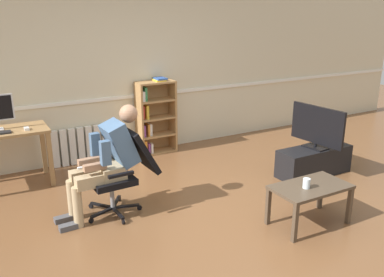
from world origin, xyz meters
name	(u,v)px	position (x,y,z in m)	size (l,w,h in m)	color
ground_plane	(218,223)	(0.00, 0.00, 0.00)	(18.00, 18.00, 0.00)	brown
back_wall	(126,68)	(0.00, 2.65, 1.35)	(12.00, 0.13, 2.70)	beige
computer_mouse	(27,129)	(-1.58, 2.03, 0.77)	(0.06, 0.10, 0.03)	white
bookshelf	(154,117)	(0.35, 2.44, 0.58)	(0.60, 0.29, 1.20)	#AD7F4C
radiator	(81,145)	(-0.80, 2.54, 0.27)	(0.84, 0.08, 0.55)	white
office_chair	(124,168)	(-0.76, 0.78, 0.52)	(0.84, 0.62, 0.95)	black
person_seated	(107,159)	(-0.95, 0.77, 0.65)	(0.98, 0.40, 1.23)	tan
tv_stand	(314,161)	(1.90, 0.51, 0.19)	(1.09, 0.38, 0.39)	black
tv_screen	(317,127)	(1.90, 0.51, 0.69)	(0.23, 0.83, 0.58)	black
coffee_table	(310,191)	(0.83, -0.48, 0.38)	(0.83, 0.47, 0.44)	#4C3D2D
drinking_glass	(307,183)	(0.75, -0.50, 0.50)	(0.08, 0.08, 0.11)	silver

